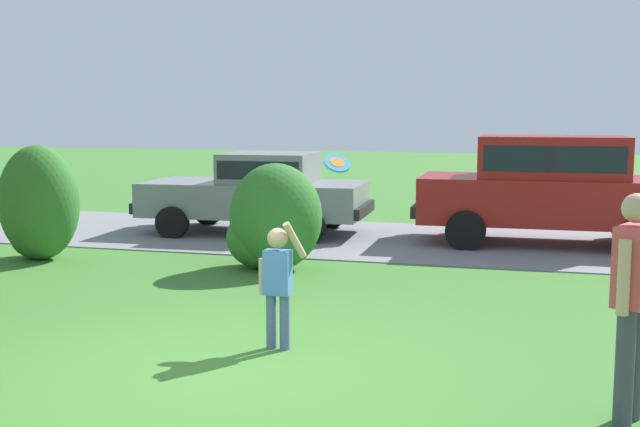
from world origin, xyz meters
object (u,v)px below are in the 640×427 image
Objects in this scene: child_thrower at (278,278)px; frisbee at (337,163)px; parked_sedan at (259,190)px; adult_onlooker at (633,295)px; parked_suv at (551,184)px.

frisbee is (0.37, 0.90, 1.07)m from child_thrower.
adult_onlooker reaches higher than parked_sedan.
parked_sedan is 9.98m from adult_onlooker.
parked_suv reaches higher than parked_sedan.
adult_onlooker is (5.84, -8.09, 0.13)m from parked_sedan.
frisbee reaches higher than adult_onlooker.
frisbee is at bearing -110.18° from parked_suv.
frisbee is at bearing 67.70° from child_thrower.
parked_sedan is 0.95× the size of parked_suv.
child_thrower is 4.03× the size of frisbee.
parked_sedan is at bearing 125.84° from adult_onlooker.
adult_onlooker is at bearing -86.73° from parked_suv.
parked_suv is 14.83× the size of frisbee.
parked_suv is 7.62m from child_thrower.
adult_onlooker is (3.13, -1.07, 0.27)m from child_thrower.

